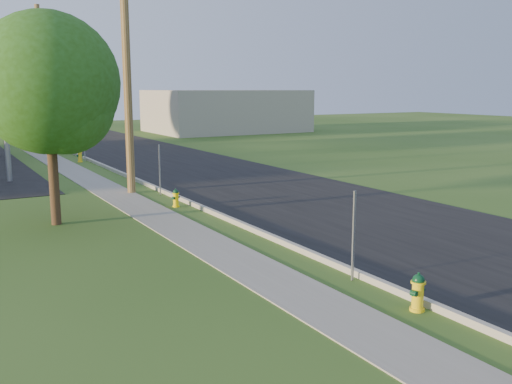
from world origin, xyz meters
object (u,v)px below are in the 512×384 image
utility_pole_far (43,79)px  price_pylon (0,59)px  hydrant_mid (176,198)px  hydrant_far (80,156)px  utility_pole_mid (127,68)px  hydrant_near (418,292)px  tree_verge (52,89)px

utility_pole_far → price_pylon: utility_pole_far is taller
hydrant_mid → hydrant_far: size_ratio=0.87×
utility_pole_mid → hydrant_near: utility_pole_mid is taller
utility_pole_mid → price_pylon: 6.76m
hydrant_near → tree_verge: bearing=112.6°
utility_pole_mid → hydrant_mid: (0.50, -3.48, -4.63)m
tree_verge → price_pylon: bearing=91.6°
price_pylon → tree_verge: 9.75m
hydrant_near → hydrant_far: 25.78m
utility_pole_mid → utility_pole_far: (0.00, 18.00, -0.15)m
price_pylon → tree_verge: price_pylon is taller
price_pylon → hydrant_mid: 11.23m
tree_verge → hydrant_far: tree_verge is taller
tree_verge → hydrant_mid: bearing=9.4°
utility_pole_far → tree_verge: utility_pole_far is taller
utility_pole_far → hydrant_far: utility_pole_far is taller
utility_pole_far → hydrant_near: size_ratio=12.55×
utility_pole_mid → tree_verge: (-3.63, -4.16, -0.80)m
tree_verge → hydrant_near: 12.11m
hydrant_near → hydrant_mid: hydrant_near is taller
utility_pole_mid → hydrant_near: size_ratio=12.94×
utility_pole_mid → hydrant_far: (0.52, 10.99, -4.58)m
utility_pole_far → price_pylon: size_ratio=1.39×
utility_pole_mid → hydrant_mid: utility_pole_mid is taller
hydrant_near → hydrant_far: (-0.27, 25.78, 0.00)m
utility_pole_mid → tree_verge: utility_pole_mid is taller
utility_pole_mid → price_pylon: (-3.90, 5.50, 0.48)m
tree_verge → hydrant_near: bearing=-67.4°
hydrant_mid → hydrant_far: 14.47m
utility_pole_mid → hydrant_mid: size_ratio=14.79×
utility_pole_far → tree_verge: (-3.63, -22.16, -0.65)m
hydrant_mid → hydrant_far: bearing=89.9°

